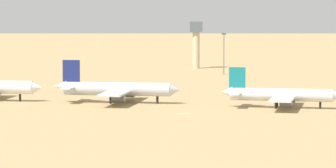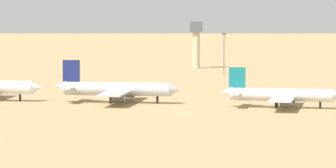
{
  "view_description": "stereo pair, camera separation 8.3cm",
  "coord_description": "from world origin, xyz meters",
  "px_view_note": "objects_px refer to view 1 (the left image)",
  "views": [
    {
      "loc": [
        36.75,
        -248.97,
        28.67
      ],
      "look_at": [
        -8.06,
        23.02,
        6.0
      ],
      "focal_mm": 101.29,
      "sensor_mm": 36.0,
      "label": 1
    },
    {
      "loc": [
        36.83,
        -248.96,
        28.67
      ],
      "look_at": [
        -8.06,
        23.02,
        6.0
      ],
      "focal_mm": 101.29,
      "sensor_mm": 36.0,
      "label": 2
    }
  ],
  "objects_px": {
    "parked_jet_teal_4": "(280,95)",
    "parked_jet_navy_3": "(116,89)",
    "light_pole_mid": "(224,51)",
    "control_tower": "(196,40)"
  },
  "relations": [
    {
      "from": "parked_jet_teal_4",
      "to": "parked_jet_navy_3",
      "type": "bearing_deg",
      "value": 175.45
    },
    {
      "from": "parked_jet_navy_3",
      "to": "control_tower",
      "type": "bearing_deg",
      "value": 89.05
    },
    {
      "from": "parked_jet_teal_4",
      "to": "light_pole_mid",
      "type": "height_order",
      "value": "light_pole_mid"
    },
    {
      "from": "parked_jet_navy_3",
      "to": "light_pole_mid",
      "type": "distance_m",
      "value": 123.82
    },
    {
      "from": "parked_jet_teal_4",
      "to": "control_tower",
      "type": "distance_m",
      "value": 172.56
    },
    {
      "from": "parked_jet_navy_3",
      "to": "parked_jet_teal_4",
      "type": "bearing_deg",
      "value": -7.12
    },
    {
      "from": "parked_jet_teal_4",
      "to": "light_pole_mid",
      "type": "xyz_separation_m",
      "value": [
        -29.4,
        128.22,
        6.19
      ]
    },
    {
      "from": "control_tower",
      "to": "light_pole_mid",
      "type": "distance_m",
      "value": 41.47
    },
    {
      "from": "control_tower",
      "to": "parked_jet_navy_3",
      "type": "bearing_deg",
      "value": -90.91
    },
    {
      "from": "parked_jet_teal_4",
      "to": "light_pole_mid",
      "type": "relative_size",
      "value": 1.98
    }
  ]
}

